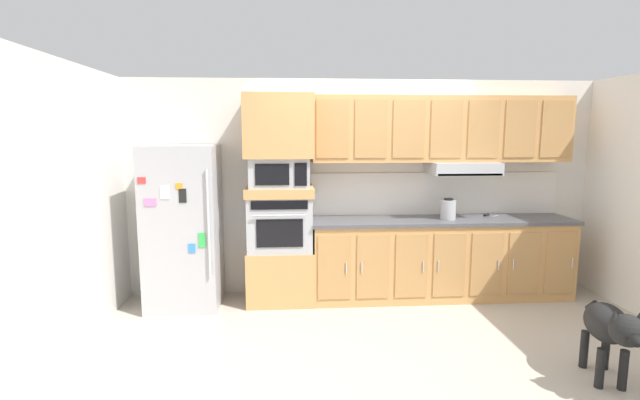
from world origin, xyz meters
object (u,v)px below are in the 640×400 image
at_px(microwave, 279,172).
at_px(dog, 611,328).
at_px(built_in_oven, 280,222).
at_px(electric_kettle, 448,209).
at_px(screwdriver, 487,215).
at_px(refrigerator, 184,227).

height_order(microwave, dog, microwave).
relative_size(built_in_oven, electric_kettle, 2.92).
xyz_separation_m(built_in_oven, screwdriver, (2.43, 0.12, 0.03)).
bearing_deg(screwdriver, built_in_oven, -177.09).
xyz_separation_m(refrigerator, built_in_oven, (1.04, 0.07, 0.02)).
distance_m(microwave, electric_kettle, 1.94).
xyz_separation_m(microwave, screwdriver, (2.43, 0.12, -0.53)).
relative_size(refrigerator, microwave, 2.73).
distance_m(refrigerator, dog, 4.04).
bearing_deg(dog, screwdriver, -164.14).
bearing_deg(dog, refrigerator, -104.08).
distance_m(refrigerator, microwave, 1.20).
distance_m(microwave, dog, 3.33).
distance_m(built_in_oven, dog, 3.21).
bearing_deg(electric_kettle, built_in_oven, 178.57).
distance_m(screwdriver, electric_kettle, 0.57).
relative_size(built_in_oven, microwave, 1.09).
bearing_deg(microwave, built_in_oven, 179.23).
distance_m(built_in_oven, electric_kettle, 1.90).
xyz_separation_m(screwdriver, dog, (0.06, -2.09, -0.49)).
distance_m(refrigerator, built_in_oven, 1.05).
bearing_deg(built_in_oven, dog, -38.24).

